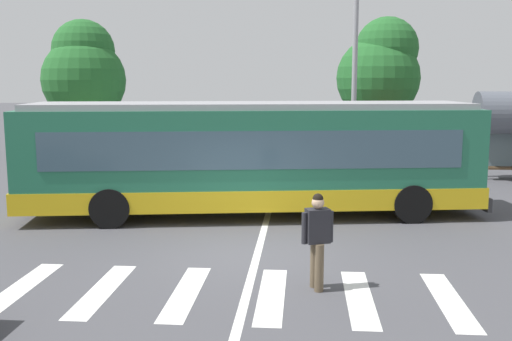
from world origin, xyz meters
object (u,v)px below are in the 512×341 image
object	(u,v)px
twin_arm_street_lamp	(356,31)
parked_car_teal	(266,143)
parked_car_champagne	(99,141)
background_tree_right	(381,69)
parked_car_red	(387,145)
background_tree_left	(84,71)
parked_car_silver	(327,144)
pedestrian_crossing_street	(317,236)
parked_car_blue	(209,144)
city_transit_bus	(252,157)
parked_car_white	(147,143)

from	to	relation	value
twin_arm_street_lamp	parked_car_teal	bearing A→B (deg)	133.11
parked_car_teal	parked_car_champagne	bearing A→B (deg)	179.11
parked_car_teal	background_tree_right	size ratio (longest dim) A/B	0.68
parked_car_red	background_tree_left	bearing A→B (deg)	172.70
parked_car_teal	parked_car_silver	world-z (taller)	same
parked_car_silver	parked_car_red	size ratio (longest dim) A/B	1.01
pedestrian_crossing_street	background_tree_left	size ratio (longest dim) A/B	0.26
parked_car_red	background_tree_left	size ratio (longest dim) A/B	0.68
parked_car_champagne	parked_car_blue	size ratio (longest dim) A/B	1.01
background_tree_left	parked_car_champagne	bearing A→B (deg)	-51.50
twin_arm_street_lamp	background_tree_right	bearing A→B (deg)	74.52
background_tree_left	parked_car_red	bearing A→B (deg)	-7.30
city_transit_bus	twin_arm_street_lamp	world-z (taller)	twin_arm_street_lamp
parked_car_blue	parked_car_red	size ratio (longest dim) A/B	1.00
pedestrian_crossing_street	parked_car_silver	size ratio (longest dim) A/B	0.38
parked_car_champagne	parked_car_teal	xyz separation A→B (m)	(7.98, -0.12, 0.00)
parked_car_teal	background_tree_left	size ratio (longest dim) A/B	0.69
parked_car_silver	background_tree_left	world-z (taller)	background_tree_left
parked_car_champagne	parked_car_red	bearing A→B (deg)	-1.71
city_transit_bus	twin_arm_street_lamp	xyz separation A→B (m)	(3.31, 7.41, 3.91)
parked_car_blue	background_tree_right	bearing A→B (deg)	20.70
parked_car_silver	background_tree_right	size ratio (longest dim) A/B	0.68
parked_car_champagne	parked_car_silver	size ratio (longest dim) A/B	1.00
twin_arm_street_lamp	background_tree_left	xyz separation A→B (m)	(-12.80, 5.49, -1.43)
city_transit_bus	pedestrian_crossing_street	size ratio (longest dim) A/B	7.26
pedestrian_crossing_street	parked_car_red	bearing A→B (deg)	78.21
city_transit_bus	parked_car_silver	world-z (taller)	city_transit_bus
parked_car_champagne	background_tree_right	size ratio (longest dim) A/B	0.68
parked_car_white	background_tree_right	bearing A→B (deg)	15.14
parked_car_blue	parked_car_teal	distance (m)	2.66
city_transit_bus	parked_car_teal	distance (m)	11.34
twin_arm_street_lamp	pedestrian_crossing_street	bearing A→B (deg)	-97.26
parked_car_silver	parked_car_champagne	bearing A→B (deg)	178.69
parked_car_red	twin_arm_street_lamp	distance (m)	6.23
city_transit_bus	pedestrian_crossing_street	world-z (taller)	city_transit_bus
city_transit_bus	background_tree_right	world-z (taller)	background_tree_right
twin_arm_street_lamp	parked_car_silver	bearing A→B (deg)	102.99
parked_car_blue	background_tree_left	bearing A→B (deg)	163.04
parked_car_red	background_tree_left	distance (m)	15.10
parked_car_red	background_tree_left	world-z (taller)	background_tree_left
parked_car_teal	parked_car_red	xyz separation A→B (m)	(5.47, -0.28, 0.00)
parked_car_champagne	parked_car_blue	world-z (taller)	same
parked_car_blue	background_tree_left	world-z (taller)	background_tree_left
parked_car_blue	parked_car_silver	bearing A→B (deg)	2.89
parked_car_blue	parked_car_teal	world-z (taller)	same
pedestrian_crossing_street	parked_car_teal	bearing A→B (deg)	96.68
pedestrian_crossing_street	parked_car_blue	world-z (taller)	pedestrian_crossing_street
parked_car_teal	parked_car_white	bearing A→B (deg)	-176.75
background_tree_left	background_tree_right	size ratio (longest dim) A/B	0.99
parked_car_blue	parked_car_silver	world-z (taller)	same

